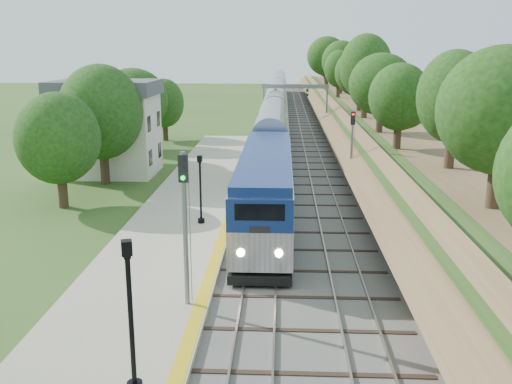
{
  "coord_description": "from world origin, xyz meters",
  "views": [
    {
      "loc": [
        0.96,
        -17.9,
        10.63
      ],
      "look_at": [
        -0.5,
        13.01,
        2.8
      ],
      "focal_mm": 40.0,
      "sensor_mm": 36.0,
      "label": 1
    }
  ],
  "objects_px": {
    "signal_platform": "(185,213)",
    "station_building": "(108,127)",
    "lamppost_mid": "(131,327)",
    "signal_farside": "(352,141)",
    "lamppost_far": "(201,193)",
    "signal_gantry": "(295,95)",
    "train": "(276,108)"
  },
  "relations": [
    {
      "from": "lamppost_far",
      "to": "signal_platform",
      "type": "bearing_deg",
      "value": -84.88
    },
    {
      "from": "lamppost_mid",
      "to": "signal_platform",
      "type": "xyz_separation_m",
      "value": [
        0.59,
        6.29,
        1.72
      ]
    },
    {
      "from": "signal_gantry",
      "to": "signal_farside",
      "type": "relative_size",
      "value": 1.4
    },
    {
      "from": "signal_platform",
      "to": "station_building",
      "type": "bearing_deg",
      "value": 112.85
    },
    {
      "from": "train",
      "to": "lamppost_far",
      "type": "xyz_separation_m",
      "value": [
        -3.9,
        -50.32,
        -0.04
      ]
    },
    {
      "from": "train",
      "to": "signal_platform",
      "type": "xyz_separation_m",
      "value": [
        -2.9,
        -61.49,
        2.02
      ]
    },
    {
      "from": "signal_platform",
      "to": "signal_gantry",
      "type": "bearing_deg",
      "value": 84.03
    },
    {
      "from": "signal_gantry",
      "to": "signal_farside",
      "type": "height_order",
      "value": "signal_gantry"
    },
    {
      "from": "train",
      "to": "signal_farside",
      "type": "height_order",
      "value": "signal_farside"
    },
    {
      "from": "lamppost_mid",
      "to": "signal_platform",
      "type": "height_order",
      "value": "signal_platform"
    },
    {
      "from": "signal_platform",
      "to": "lamppost_mid",
      "type": "bearing_deg",
      "value": -95.34
    },
    {
      "from": "train",
      "to": "signal_gantry",
      "type": "bearing_deg",
      "value": -76.33
    },
    {
      "from": "signal_gantry",
      "to": "lamppost_far",
      "type": "height_order",
      "value": "signal_gantry"
    },
    {
      "from": "train",
      "to": "lamppost_mid",
      "type": "distance_m",
      "value": 67.86
    },
    {
      "from": "station_building",
      "to": "signal_gantry",
      "type": "xyz_separation_m",
      "value": [
        16.47,
        24.99,
        0.73
      ]
    },
    {
      "from": "signal_gantry",
      "to": "signal_platform",
      "type": "bearing_deg",
      "value": -95.97
    },
    {
      "from": "lamppost_mid",
      "to": "signal_farside",
      "type": "height_order",
      "value": "signal_farside"
    },
    {
      "from": "station_building",
      "to": "lamppost_mid",
      "type": "bearing_deg",
      "value": -72.14
    },
    {
      "from": "station_building",
      "to": "lamppost_far",
      "type": "distance_m",
      "value": 18.32
    },
    {
      "from": "lamppost_mid",
      "to": "signal_farside",
      "type": "xyz_separation_m",
      "value": [
        9.69,
        27.68,
        1.21
      ]
    },
    {
      "from": "signal_gantry",
      "to": "signal_platform",
      "type": "height_order",
      "value": "signal_platform"
    },
    {
      "from": "signal_platform",
      "to": "signal_farside",
      "type": "bearing_deg",
      "value": 66.95
    },
    {
      "from": "signal_gantry",
      "to": "signal_platform",
      "type": "xyz_separation_m",
      "value": [
        -5.37,
        -51.33,
        -0.53
      ]
    },
    {
      "from": "signal_gantry",
      "to": "lamppost_mid",
      "type": "relative_size",
      "value": 1.71
    },
    {
      "from": "signal_gantry",
      "to": "lamppost_mid",
      "type": "height_order",
      "value": "signal_gantry"
    },
    {
      "from": "signal_gantry",
      "to": "signal_platform",
      "type": "distance_m",
      "value": 51.61
    },
    {
      "from": "signal_gantry",
      "to": "lamppost_far",
      "type": "distance_m",
      "value": 40.75
    },
    {
      "from": "train",
      "to": "signal_platform",
      "type": "distance_m",
      "value": 61.59
    },
    {
      "from": "station_building",
      "to": "signal_platform",
      "type": "relative_size",
      "value": 1.35
    },
    {
      "from": "lamppost_far",
      "to": "signal_farside",
      "type": "relative_size",
      "value": 0.69
    },
    {
      "from": "lamppost_far",
      "to": "signal_farside",
      "type": "bearing_deg",
      "value": 45.35
    },
    {
      "from": "signal_gantry",
      "to": "lamppost_mid",
      "type": "distance_m",
      "value": 57.97
    }
  ]
}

